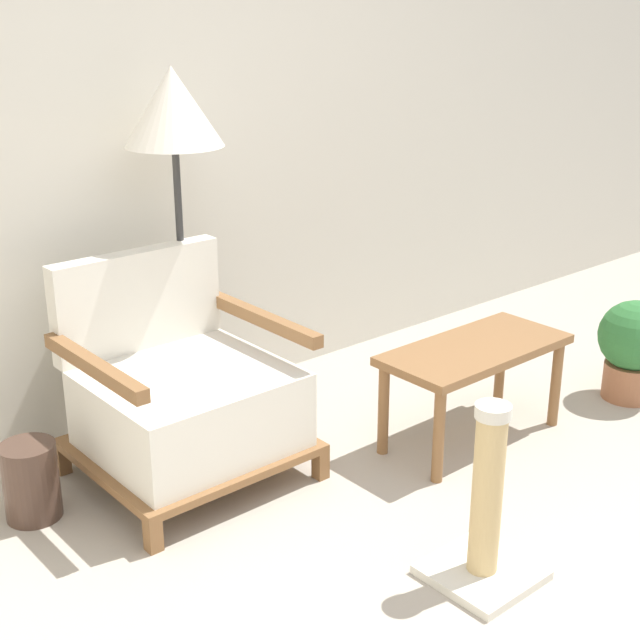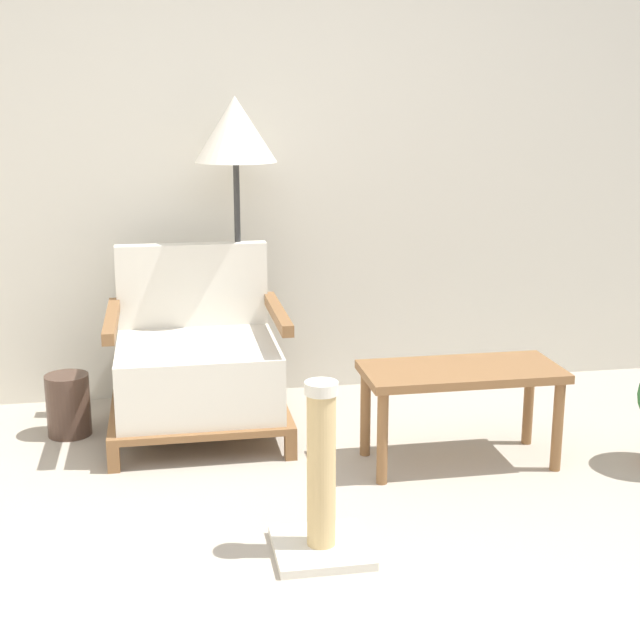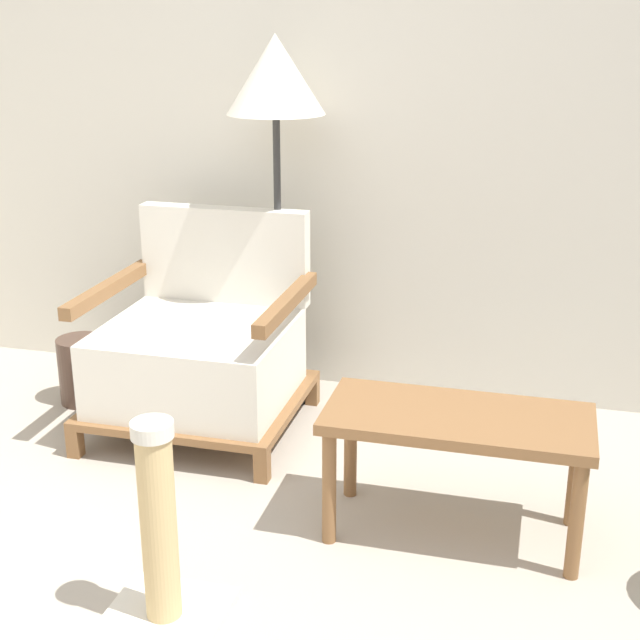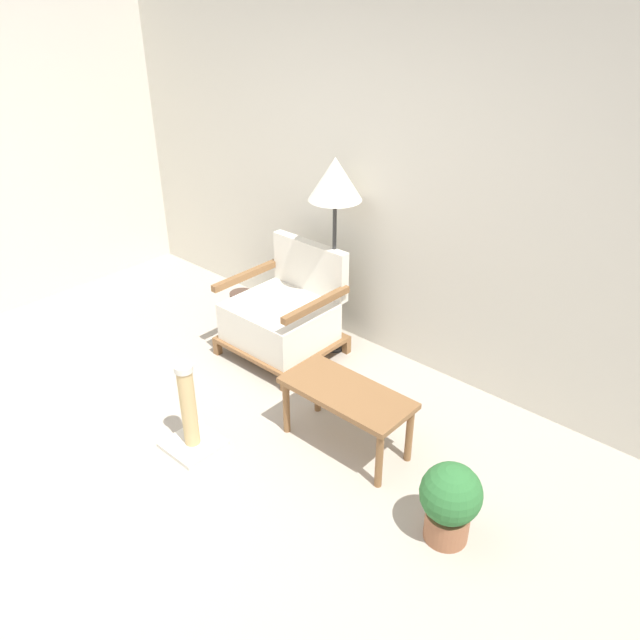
{
  "view_description": "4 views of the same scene",
  "coord_description": "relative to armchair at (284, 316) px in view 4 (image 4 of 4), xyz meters",
  "views": [
    {
      "loc": [
        -2.04,
        -0.96,
        1.73
      ],
      "look_at": [
        0.06,
        1.49,
        0.55
      ],
      "focal_mm": 50.0,
      "sensor_mm": 36.0,
      "label": 1
    },
    {
      "loc": [
        -0.59,
        -2.16,
        1.49
      ],
      "look_at": [
        0.06,
        1.49,
        0.55
      ],
      "focal_mm": 50.0,
      "sensor_mm": 36.0,
      "label": 2
    },
    {
      "loc": [
        0.8,
        -1.33,
        1.57
      ],
      "look_at": [
        0.06,
        1.49,
        0.55
      ],
      "focal_mm": 50.0,
      "sensor_mm": 36.0,
      "label": 3
    },
    {
      "loc": [
        2.48,
        -1.2,
        2.59
      ],
      "look_at": [
        0.06,
        1.49,
        0.55
      ],
      "focal_mm": 35.0,
      "sensor_mm": 36.0,
      "label": 4
    }
  ],
  "objects": [
    {
      "name": "ground_plane",
      "position": [
        0.46,
        -1.67,
        -0.32
      ],
      "size": [
        14.0,
        14.0,
        0.0
      ],
      "primitive_type": "plane",
      "color": "#A89E8E"
    },
    {
      "name": "wall_back",
      "position": [
        0.46,
        0.59,
        1.03
      ],
      "size": [
        8.0,
        0.06,
        2.7
      ],
      "color": "beige",
      "rests_on": "ground_plane"
    },
    {
      "name": "armchair",
      "position": [
        0.0,
        0.0,
        0.0
      ],
      "size": [
        0.78,
        0.72,
        0.82
      ],
      "color": "brown",
      "rests_on": "ground_plane"
    },
    {
      "name": "floor_lamp",
      "position": [
        0.22,
        0.32,
        0.97
      ],
      "size": [
        0.38,
        0.38,
        1.49
      ],
      "color": "#2D2D2D",
      "rests_on": "ground_plane"
    },
    {
      "name": "coffee_table",
      "position": [
        1.05,
        -0.52,
        0.03
      ],
      "size": [
        0.81,
        0.37,
        0.41
      ],
      "color": "brown",
      "rests_on": "ground_plane"
    },
    {
      "name": "vase",
      "position": [
        -0.58,
        0.09,
        -0.18
      ],
      "size": [
        0.19,
        0.19,
        0.28
      ],
      "primitive_type": "cylinder",
      "color": "#473328",
      "rests_on": "ground_plane"
    },
    {
      "name": "potted_plant",
      "position": [
        1.9,
        -0.73,
        -0.06
      ],
      "size": [
        0.32,
        0.32,
        0.46
      ],
      "color": "#935B3D",
      "rests_on": "ground_plane"
    },
    {
      "name": "scratching_post",
      "position": [
        0.35,
        -1.16,
        -0.11
      ],
      "size": [
        0.32,
        0.32,
        0.6
      ],
      "color": "beige",
      "rests_on": "ground_plane"
    }
  ]
}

